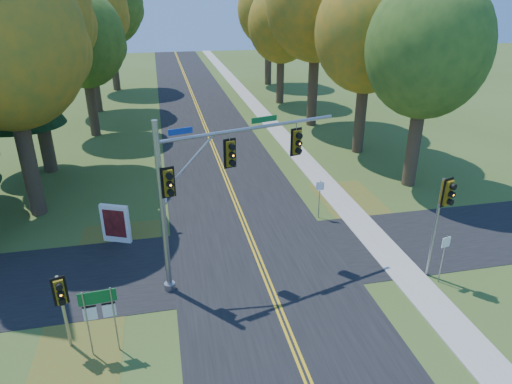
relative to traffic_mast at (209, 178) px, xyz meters
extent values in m
plane|color=#39511C|center=(2.26, -0.91, -4.75)|extent=(160.00, 160.00, 0.00)
cube|color=black|center=(2.26, -0.91, -4.74)|extent=(8.00, 160.00, 0.02)
cube|color=black|center=(2.26, 1.09, -4.75)|extent=(60.00, 6.00, 0.02)
cube|color=gold|center=(2.16, -0.91, -4.73)|extent=(0.10, 160.00, 0.01)
cube|color=gold|center=(2.36, -0.91, -4.73)|extent=(0.10, 160.00, 0.01)
cube|color=#9E998E|center=(8.46, -0.91, -4.72)|extent=(1.60, 160.00, 0.06)
cube|color=brown|center=(-4.24, 3.09, -4.75)|extent=(4.00, 6.00, 0.00)
cube|color=brown|center=(9.06, 5.09, -4.75)|extent=(3.50, 8.00, 0.00)
cube|color=brown|center=(-5.24, -3.91, -4.75)|extent=(3.00, 5.00, 0.00)
cylinder|color=#38281C|center=(-8.94, 8.39, -1.38)|extent=(0.86, 0.86, 6.75)
ellipsoid|color=#B77718|center=(-8.94, 8.39, 4.80)|extent=(8.00, 8.00, 9.20)
sphere|color=#B77718|center=(-7.34, 9.59, 4.00)|extent=(4.80, 4.80, 4.80)
cylinder|color=#38281C|center=(13.76, 7.79, -1.72)|extent=(0.83, 0.83, 6.08)
ellipsoid|color=#507323|center=(13.76, 7.79, 3.84)|extent=(7.20, 7.20, 8.28)
sphere|color=#507323|center=(15.20, 8.87, 3.12)|extent=(4.32, 4.32, 4.32)
sphere|color=#507323|center=(12.50, 7.07, 4.56)|extent=(3.96, 3.96, 3.96)
cylinder|color=#38281C|center=(-9.54, 15.29, -1.04)|extent=(0.89, 0.89, 7.42)
ellipsoid|color=#B77718|center=(-9.54, 15.29, 5.68)|extent=(8.60, 8.60, 9.89)
sphere|color=#B77718|center=(-7.82, 16.58, 4.82)|extent=(5.16, 5.16, 5.16)
cylinder|color=#38281C|center=(13.16, 14.59, -1.60)|extent=(0.84, 0.84, 6.30)
ellipsoid|color=#B77718|center=(13.16, 14.59, 4.21)|extent=(7.60, 7.60, 8.74)
sphere|color=#B77718|center=(14.68, 15.73, 3.45)|extent=(4.56, 4.56, 4.56)
sphere|color=#B77718|center=(11.83, 13.83, 4.97)|extent=(4.18, 4.18, 4.18)
cylinder|color=#38281C|center=(-7.34, 23.49, -1.94)|extent=(0.81, 0.81, 5.62)
ellipsoid|color=#507323|center=(-7.34, 23.49, 3.25)|extent=(6.80, 6.80, 7.82)
sphere|color=#507323|center=(-5.98, 24.51, 2.57)|extent=(4.08, 4.08, 4.08)
sphere|color=#507323|center=(-8.53, 22.81, 3.93)|extent=(3.74, 3.74, 3.74)
cylinder|color=#38281C|center=(12.06, 22.69, -0.93)|extent=(0.90, 0.90, 7.65)
ellipsoid|color=#B77718|center=(12.06, 22.69, 5.98)|extent=(8.80, 8.80, 10.12)
sphere|color=#B77718|center=(13.82, 24.01, 5.10)|extent=(5.28, 5.28, 5.28)
cylinder|color=#38281C|center=(-7.94, 32.19, -1.27)|extent=(0.87, 0.87, 6.98)
ellipsoid|color=#B77718|center=(-7.94, 32.19, 5.09)|extent=(8.20, 8.20, 9.43)
sphere|color=#B77718|center=(-6.30, 33.42, 4.27)|extent=(4.92, 4.92, 4.92)
sphere|color=#B77718|center=(-9.38, 31.37, 5.91)|extent=(4.51, 4.51, 4.51)
cylinder|color=#38281C|center=(11.46, 31.89, -1.83)|extent=(0.82, 0.82, 5.85)
ellipsoid|color=#B77718|center=(11.46, 31.89, 3.55)|extent=(7.00, 7.00, 8.05)
sphere|color=#B77718|center=(12.86, 32.94, 2.85)|extent=(4.20, 4.20, 4.20)
sphere|color=#B77718|center=(10.23, 31.19, 4.25)|extent=(3.85, 3.85, 3.85)
cylinder|color=#38281C|center=(-6.74, 43.09, -1.15)|extent=(0.88, 0.88, 7.20)
ellipsoid|color=#507323|center=(-6.74, 43.09, 5.39)|extent=(8.40, 8.40, 9.66)
sphere|color=#507323|center=(-5.06, 44.35, 4.55)|extent=(5.04, 5.04, 5.04)
cylinder|color=#38281C|center=(12.66, 42.59, -1.49)|extent=(0.85, 0.85, 6.53)
ellipsoid|color=#B77718|center=(12.66, 42.59, 4.50)|extent=(7.80, 7.80, 8.97)
sphere|color=#B77718|center=(14.22, 43.76, 3.72)|extent=(4.68, 4.68, 4.68)
sphere|color=#B77718|center=(11.29, 41.81, 5.28)|extent=(4.29, 4.29, 4.29)
cylinder|color=#38281C|center=(-10.74, 15.09, -3.04)|extent=(0.50, 0.50, 3.42)
cone|color=black|center=(-10.74, 15.09, 1.39)|extent=(5.60, 5.60, 5.45)
cylinder|color=gray|center=(-1.94, -0.51, -1.06)|extent=(0.23, 0.23, 7.39)
cylinder|color=gray|center=(-1.94, -0.51, -4.60)|extent=(0.46, 0.46, 0.32)
cylinder|color=gray|center=(1.86, 0.59, 1.79)|extent=(7.65, 2.34, 0.15)
cylinder|color=gray|center=(-0.83, -0.19, 0.74)|extent=(2.32, 0.75, 2.18)
cylinder|color=gray|center=(0.90, 0.31, 1.60)|extent=(0.04, 0.04, 0.38)
cube|color=#72590C|center=(0.90, 0.31, 0.89)|extent=(0.43, 0.40, 1.06)
cube|color=black|center=(0.90, 0.31, 0.89)|extent=(0.54, 0.18, 1.25)
sphere|color=orange|center=(0.97, 0.07, 0.89)|extent=(0.19, 0.19, 0.19)
cylinder|color=black|center=(0.97, 0.07, 1.22)|extent=(0.29, 0.23, 0.25)
cylinder|color=black|center=(0.97, 0.07, 0.89)|extent=(0.29, 0.23, 0.25)
cylinder|color=black|center=(0.97, 0.07, 0.55)|extent=(0.29, 0.23, 0.25)
cylinder|color=gray|center=(3.94, 1.18, 1.60)|extent=(0.04, 0.04, 0.38)
cube|color=#72590C|center=(3.94, 1.18, 0.89)|extent=(0.43, 0.40, 1.06)
cube|color=black|center=(3.94, 1.18, 0.89)|extent=(0.54, 0.18, 1.25)
sphere|color=orange|center=(4.01, 0.95, 0.89)|extent=(0.19, 0.19, 0.19)
cylinder|color=black|center=(4.01, 0.95, 1.22)|extent=(0.29, 0.23, 0.25)
cylinder|color=black|center=(4.01, 0.95, 0.89)|extent=(0.29, 0.23, 0.25)
cylinder|color=black|center=(4.01, 0.95, 0.55)|extent=(0.29, 0.23, 0.25)
cube|color=#72590C|center=(-1.65, -0.59, 0.21)|extent=(0.43, 0.40, 1.06)
cube|color=black|center=(-1.65, -0.59, 0.21)|extent=(0.54, 0.18, 1.25)
sphere|color=orange|center=(-1.58, -0.82, 0.21)|extent=(0.19, 0.19, 0.19)
cylinder|color=black|center=(-1.58, -0.82, 0.55)|extent=(0.29, 0.23, 0.25)
cylinder|color=black|center=(-1.58, -0.82, 0.21)|extent=(0.29, 0.23, 0.25)
cylinder|color=black|center=(-1.58, -0.82, -0.13)|extent=(0.29, 0.23, 0.25)
cube|color=navy|center=(-1.03, -0.25, 2.09)|extent=(0.93, 0.30, 0.23)
cube|color=#0C5926|center=(2.42, 0.75, 2.09)|extent=(1.13, 0.36, 0.23)
cylinder|color=gray|center=(9.34, -1.83, -2.41)|extent=(0.13, 0.13, 4.68)
cube|color=#72590C|center=(9.42, -2.05, -0.61)|extent=(0.45, 0.42, 1.06)
cube|color=black|center=(9.42, -2.05, -0.61)|extent=(0.53, 0.21, 1.25)
sphere|color=orange|center=(9.50, -2.28, -0.61)|extent=(0.19, 0.19, 0.19)
cylinder|color=black|center=(9.50, -2.28, -0.27)|extent=(0.30, 0.25, 0.26)
cylinder|color=black|center=(9.50, -2.28, -0.61)|extent=(0.30, 0.25, 0.26)
cylinder|color=black|center=(9.50, -2.28, -0.95)|extent=(0.30, 0.25, 0.26)
cylinder|color=#93969B|center=(-5.56, -3.14, -3.27)|extent=(0.11, 0.11, 2.96)
cube|color=#72590C|center=(-5.50, -3.33, -2.25)|extent=(0.38, 0.36, 0.93)
cube|color=black|center=(-5.50, -3.33, -2.25)|extent=(0.47, 0.17, 1.09)
sphere|color=orange|center=(-5.44, -3.53, -2.25)|extent=(0.17, 0.17, 0.17)
cylinder|color=black|center=(-5.44, -3.53, -1.96)|extent=(0.26, 0.21, 0.22)
cylinder|color=black|center=(-5.44, -3.53, -2.25)|extent=(0.26, 0.21, 0.22)
cylinder|color=black|center=(-5.44, -3.53, -2.55)|extent=(0.26, 0.21, 0.22)
cylinder|color=gray|center=(-4.73, -3.79, -3.43)|extent=(0.05, 0.05, 2.65)
cylinder|color=gray|center=(-3.85, -3.72, -3.43)|extent=(0.05, 0.05, 2.65)
cube|color=#0C5921|center=(-4.29, -3.73, -2.41)|extent=(1.24, 0.13, 0.49)
cube|color=silver|center=(-4.29, -3.73, -2.41)|extent=(1.06, 0.08, 0.07)
cube|color=silver|center=(-4.60, -3.75, -3.03)|extent=(0.44, 0.07, 0.49)
cube|color=black|center=(-4.60, -3.75, -2.74)|extent=(0.44, 0.04, 0.09)
cube|color=silver|center=(-3.98, -3.70, -3.03)|extent=(0.44, 0.07, 0.49)
cube|color=black|center=(-3.98, -3.70, -2.74)|extent=(0.44, 0.04, 0.09)
cube|color=white|center=(-4.35, 4.12, -3.74)|extent=(1.43, 0.77, 2.03)
cube|color=maroon|center=(-4.40, 4.02, -3.68)|extent=(1.04, 0.47, 1.47)
cube|color=white|center=(-4.87, 4.35, -4.58)|extent=(0.12, 0.12, 0.34)
cube|color=white|center=(-3.84, 3.90, -4.58)|extent=(0.12, 0.12, 0.34)
cylinder|color=gray|center=(6.46, 4.53, -3.64)|extent=(0.05, 0.05, 2.23)
cube|color=white|center=(6.45, 4.51, -2.83)|extent=(0.41, 0.16, 0.46)
cylinder|color=gray|center=(9.56, -2.40, -3.60)|extent=(0.05, 0.05, 2.31)
cube|color=white|center=(9.57, -2.42, -2.76)|extent=(0.44, 0.13, 0.47)
cylinder|color=gray|center=(-1.94, 4.98, -3.75)|extent=(0.05, 0.05, 2.00)
cube|color=silver|center=(-1.94, 4.97, -3.03)|extent=(0.38, 0.09, 0.41)
camera|label=1|loc=(-1.71, -16.95, 7.00)|focal=32.00mm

